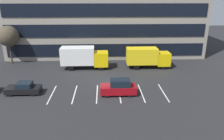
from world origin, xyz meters
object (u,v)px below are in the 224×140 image
box_truck_yellow_all (147,57)px  suv_maroon (119,87)px  box_truck_yellow (84,57)px  sedan_black (24,88)px  bare_tree (8,36)px

box_truck_yellow_all → suv_maroon: bearing=-117.9°
box_truck_yellow → sedan_black: box_truck_yellow is taller
sedan_black → box_truck_yellow_all: bearing=29.3°
box_truck_yellow → box_truck_yellow_all: 10.59m
box_truck_yellow → sedan_black: 11.87m
box_truck_yellow → box_truck_yellow_all: size_ratio=1.07×
box_truck_yellow_all → bare_tree: bearing=172.0°
box_truck_yellow → bare_tree: (-13.21, 3.34, 2.89)m
box_truck_yellow_all → bare_tree: bare_tree is taller
box_truck_yellow → bare_tree: 13.93m
suv_maroon → bare_tree: bare_tree is taller
sedan_black → box_truck_yellow: bearing=55.4°
box_truck_yellow → bare_tree: bearing=165.8°
bare_tree → box_truck_yellow: bearing=-14.2°
box_truck_yellow_all → sedan_black: size_ratio=1.74×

